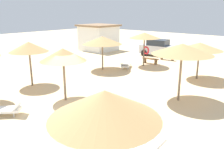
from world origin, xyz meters
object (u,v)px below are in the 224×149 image
at_px(parasol_2, 102,40).
at_px(lounger_2, 126,65).
at_px(parasol_7, 29,47).
at_px(parked_car, 159,48).
at_px(parasol_8, 182,49).
at_px(parasol_4, 63,55).
at_px(parasol_6, 145,36).
at_px(lounger_3, 4,109).
at_px(bench_0, 167,57).
at_px(bench_1, 150,60).
at_px(parasol_5, 200,46).
at_px(parasol_1, 105,105).
at_px(beach_cabana, 99,37).

xyz_separation_m(parasol_2, lounger_2, (1.17, 1.58, -2.07)).
xyz_separation_m(parasol_7, parked_car, (0.90, 14.14, -1.66)).
bearing_deg(lounger_2, parasol_8, -29.79).
bearing_deg(parasol_4, parasol_6, 98.24).
distance_m(parasol_4, parasol_6, 9.53).
xyz_separation_m(lounger_3, bench_0, (-0.45, 15.93, 0.02)).
bearing_deg(bench_1, lounger_3, -86.42).
bearing_deg(parasol_8, parasol_5, 100.60).
relative_size(parasol_2, bench_1, 2.04).
xyz_separation_m(parasol_1, parasol_2, (-9.35, 9.65, -0.24)).
distance_m(parasol_4, parasol_5, 9.33).
relative_size(parasol_6, parasol_8, 0.92).
xyz_separation_m(parasol_2, bench_0, (2.09, 6.82, -2.03)).
distance_m(parasol_1, beach_cabana, 22.96).
bearing_deg(parked_car, parasol_7, -93.66).
distance_m(parasol_2, lounger_2, 2.85).
relative_size(bench_1, parked_car, 0.36).
bearing_deg(parked_car, parasol_5, -41.79).
relative_size(lounger_2, bench_0, 1.30).
bearing_deg(bench_1, parasol_2, -110.75).
distance_m(parasol_1, parasol_5, 12.41).
xyz_separation_m(parasol_2, parasol_4, (3.08, -6.09, 0.09)).
xyz_separation_m(parasol_7, beach_cabana, (-6.40, 12.49, -0.94)).
distance_m(bench_0, parked_car, 2.22).
bearing_deg(lounger_2, parasol_5, 9.21).
distance_m(parasol_8, parked_car, 12.72).
bearing_deg(parasol_1, bench_0, 113.79).
bearing_deg(bench_1, parked_car, 109.25).
xyz_separation_m(parasol_2, parked_car, (0.39, 8.17, -1.55)).
distance_m(parasol_6, beach_cabana, 9.25).
relative_size(parasol_6, lounger_3, 1.57).
distance_m(parasol_1, lounger_3, 7.21).
bearing_deg(lounger_2, parked_car, 96.73).
height_order(parasol_4, bench_1, parasol_4).
height_order(parasol_4, beach_cabana, beach_cabana).
height_order(parasol_8, bench_1, parasol_8).
relative_size(parasol_5, parked_car, 0.72).
height_order(parasol_4, parasol_6, parasol_6).
bearing_deg(parasol_2, parasol_7, -94.88).
relative_size(parasol_4, lounger_3, 1.54).
relative_size(parasol_5, parasol_7, 1.08).
bearing_deg(parasol_7, parasol_8, 25.34).
relative_size(parasol_1, parasol_2, 0.95).
relative_size(parasol_6, parasol_7, 1.02).
height_order(parasol_5, lounger_3, parasol_5).
relative_size(parasol_7, lounger_3, 1.55).
relative_size(parasol_7, bench_1, 1.83).
bearing_deg(bench_0, parasol_2, -107.04).
bearing_deg(parasol_2, parasol_6, 62.93).
xyz_separation_m(parasol_6, parasol_8, (5.92, -5.46, 0.18)).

